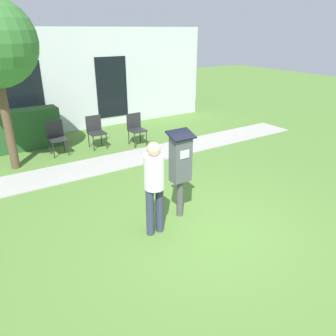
% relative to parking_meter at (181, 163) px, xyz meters
% --- Properties ---
extents(ground_plane, '(40.00, 40.00, 0.00)m').
position_rel_parking_meter_xyz_m(ground_plane, '(0.14, -0.61, -1.02)').
color(ground_plane, '#517A33').
extents(sidewalk, '(12.00, 1.10, 0.02)m').
position_rel_parking_meter_xyz_m(sidewalk, '(0.14, 3.01, -1.01)').
color(sidewalk, '#A3A099').
rests_on(sidewalk, ground).
extents(building_facade, '(10.00, 0.26, 3.20)m').
position_rel_parking_meter_xyz_m(building_facade, '(0.14, 6.42, 0.58)').
color(building_facade, silver).
rests_on(building_facade, ground).
extents(parking_meter, '(0.44, 0.31, 1.59)m').
position_rel_parking_meter_xyz_m(parking_meter, '(0.00, 0.00, 0.00)').
color(parking_meter, '#4C4C4C').
rests_on(parking_meter, ground).
extents(person_standing, '(0.32, 0.32, 1.58)m').
position_rel_parking_meter_xyz_m(person_standing, '(-0.66, -0.23, -0.09)').
color(person_standing, '#333851').
rests_on(person_standing, ground).
extents(outdoor_chair_left, '(0.44, 0.44, 0.90)m').
position_rel_parking_meter_xyz_m(outdoor_chair_left, '(-0.95, 4.41, -0.49)').
color(outdoor_chair_left, '#262628').
rests_on(outdoor_chair_left, ground).
extents(outdoor_chair_middle, '(0.44, 0.44, 0.90)m').
position_rel_parking_meter_xyz_m(outdoor_chair_middle, '(0.13, 4.38, -0.49)').
color(outdoor_chair_middle, '#262628').
rests_on(outdoor_chair_middle, ground).
extents(outdoor_chair_right, '(0.44, 0.44, 0.90)m').
position_rel_parking_meter_xyz_m(outdoor_chair_right, '(1.21, 4.00, -0.49)').
color(outdoor_chair_right, '#262628').
rests_on(outdoor_chair_right, ground).
extents(hedge_row, '(2.40, 0.60, 1.10)m').
position_rel_parking_meter_xyz_m(hedge_row, '(-1.83, 5.35, -0.47)').
color(hedge_row, '#285628').
rests_on(hedge_row, ground).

